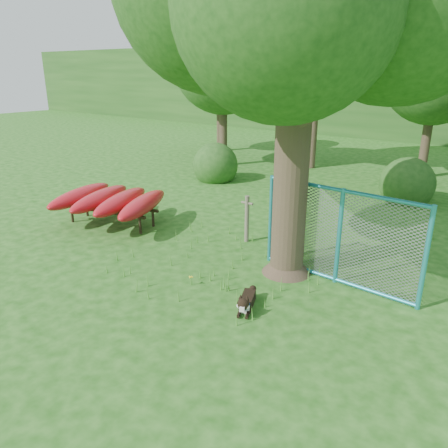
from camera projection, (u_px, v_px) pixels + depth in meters
The scene contains 12 objects.
ground at pixel (182, 282), 9.19m from camera, with size 80.00×80.00×0.00m, color #185010.
wooden_post at pixel (247, 218), 11.16m from camera, with size 0.33×0.12×1.22m.
kayak_rack at pixel (111, 200), 12.39m from camera, with size 3.67×3.28×0.95m.
husky_dog at pixel (246, 302), 8.09m from camera, with size 0.53×0.93×0.43m.
fence_section at pixel (339, 237), 8.86m from camera, with size 3.47×0.32×3.38m.
wildflower_clump at pixel (191, 278), 9.00m from camera, with size 0.10×0.10×0.21m.
bg_tree_a at pixel (223, 63), 18.90m from camera, with size 4.40×4.40×6.70m.
bg_tree_b at pixel (320, 34), 18.04m from camera, with size 5.20×5.20×8.22m.
bg_tree_c at pixel (436, 73), 16.73m from camera, with size 4.00×4.00×6.12m.
bg_tree_f at pixel (220, 80), 22.83m from camera, with size 3.60×3.60×5.55m.
shrub_left at pixel (215, 180), 17.67m from camera, with size 1.80×1.80×1.80m, color #204D19.
shrub_mid at pixel (405, 201), 14.82m from camera, with size 1.80×1.80×1.80m, color #204D19.
Camera 1 is at (5.68, -6.05, 4.22)m, focal length 35.00 mm.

